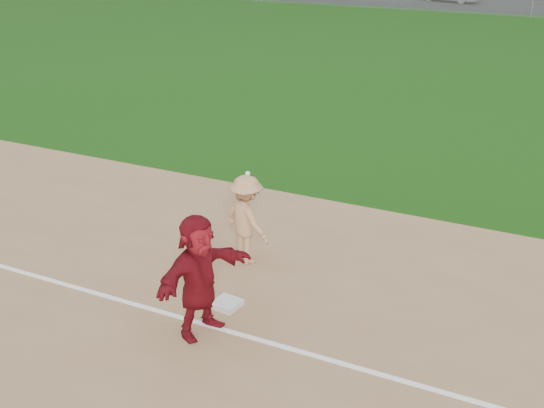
% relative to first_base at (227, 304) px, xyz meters
% --- Properties ---
extents(ground, '(160.00, 160.00, 0.00)m').
position_rel_first_base_xyz_m(ground, '(0.05, 0.15, -0.07)').
color(ground, '#14420C').
rests_on(ground, ground).
extents(foul_line, '(60.00, 0.10, 0.01)m').
position_rel_first_base_xyz_m(foul_line, '(0.05, -0.65, -0.04)').
color(foul_line, white).
rests_on(foul_line, infield_dirt).
extents(parking_asphalt, '(120.00, 10.00, 0.01)m').
position_rel_first_base_xyz_m(parking_asphalt, '(0.05, 46.15, -0.06)').
color(parking_asphalt, black).
rests_on(parking_asphalt, ground).
extents(first_base, '(0.48, 0.48, 0.10)m').
position_rel_first_base_xyz_m(first_base, '(0.00, 0.00, 0.00)').
color(first_base, silver).
rests_on(first_base, infield_dirt).
extents(base_runner, '(1.09, 1.97, 2.02)m').
position_rel_first_base_xyz_m(base_runner, '(0.01, -0.83, 0.96)').
color(base_runner, maroon).
rests_on(base_runner, infield_dirt).
extents(first_base_play, '(1.29, 1.32, 2.17)m').
position_rel_first_base_xyz_m(first_base_play, '(-0.47, 1.62, 0.82)').
color(first_base_play, '#A9A9AB').
rests_on(first_base_play, infield_dirt).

